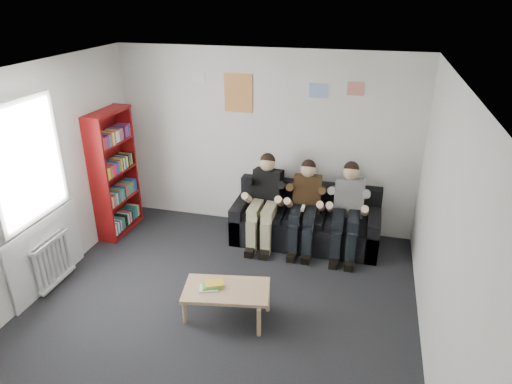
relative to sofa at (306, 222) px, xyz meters
The scene contains 14 objects.
room_shell 2.46m from the sofa, 108.94° to the right, with size 5.00×5.00×5.00m.
sofa is the anchor object (origin of this frame).
bookshelf 2.91m from the sofa, behind, with size 0.28×0.85×1.88m.
coffee_table 2.04m from the sofa, 107.08° to the right, with size 0.95×0.52×0.38m.
game_cases 2.11m from the sofa, 111.35° to the right, with size 0.25×0.22×0.05m.
person_left 0.71m from the sofa, 161.39° to the right, with size 0.41×0.88×1.32m.
person_middle 0.39m from the sofa, 90.00° to the right, with size 0.39×0.84×1.28m.
person_right 0.71m from the sofa, 18.53° to the right, with size 0.40×0.86×1.30m.
radiator 3.45m from the sofa, 146.48° to the right, with size 0.10×0.64×0.60m.
window 3.58m from the sofa, 147.14° to the right, with size 0.05×1.30×2.36m.
poster_large 2.12m from the sofa, 161.02° to the left, with size 0.42×0.01×0.55m, color #DFBE4E.
poster_blue 1.90m from the sofa, 85.79° to the left, with size 0.25×0.01×0.20m, color #3F70D7.
poster_pink 2.02m from the sofa, 36.13° to the left, with size 0.22×0.01×0.18m, color #DA448D.
poster_sign 2.64m from the sofa, 167.37° to the left, with size 0.20×0.01×0.14m, color white.
Camera 1 is at (1.49, -3.82, 3.46)m, focal length 32.00 mm.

